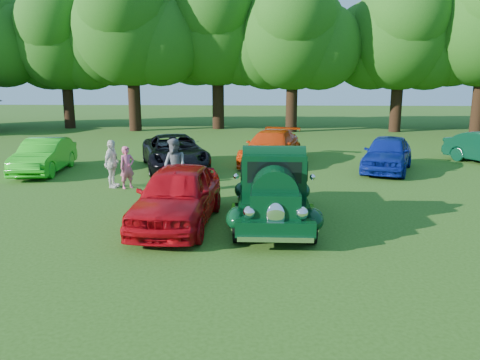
{
  "coord_description": "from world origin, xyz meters",
  "views": [
    {
      "loc": [
        0.24,
        -12.01,
        3.88
      ],
      "look_at": [
        -0.37,
        0.87,
        1.1
      ],
      "focal_mm": 35.0,
      "sensor_mm": 36.0,
      "label": 1
    }
  ],
  "objects_px": {
    "back_car_lime": "(44,156)",
    "spectator_pink": "(127,167)",
    "red_convertible": "(178,195)",
    "spectator_white": "(112,164)",
    "back_car_orange": "(271,147)",
    "back_car_black": "(175,152)",
    "back_car_blue": "(387,153)",
    "spectator_grey": "(174,166)",
    "hero_pickup": "(273,192)"
  },
  "relations": [
    {
      "from": "spectator_pink",
      "to": "back_car_orange",
      "type": "bearing_deg",
      "value": 2.46
    },
    {
      "from": "back_car_blue",
      "to": "spectator_white",
      "type": "relative_size",
      "value": 2.57
    },
    {
      "from": "back_car_blue",
      "to": "spectator_pink",
      "type": "bearing_deg",
      "value": -138.92
    },
    {
      "from": "back_car_black",
      "to": "spectator_white",
      "type": "bearing_deg",
      "value": -131.6
    },
    {
      "from": "back_car_lime",
      "to": "spectator_grey",
      "type": "xyz_separation_m",
      "value": [
        6.18,
        -3.31,
        0.23
      ]
    },
    {
      "from": "back_car_blue",
      "to": "spectator_white",
      "type": "bearing_deg",
      "value": -140.37
    },
    {
      "from": "back_car_black",
      "to": "spectator_grey",
      "type": "relative_size",
      "value": 2.84
    },
    {
      "from": "back_car_black",
      "to": "spectator_white",
      "type": "height_order",
      "value": "spectator_white"
    },
    {
      "from": "red_convertible",
      "to": "spectator_white",
      "type": "bearing_deg",
      "value": 129.58
    },
    {
      "from": "hero_pickup",
      "to": "back_car_lime",
      "type": "bearing_deg",
      "value": 145.47
    },
    {
      "from": "back_car_black",
      "to": "spectator_white",
      "type": "distance_m",
      "value": 4.01
    },
    {
      "from": "red_convertible",
      "to": "back_car_blue",
      "type": "height_order",
      "value": "red_convertible"
    },
    {
      "from": "spectator_grey",
      "to": "hero_pickup",
      "type": "bearing_deg",
      "value": -2.49
    },
    {
      "from": "back_car_black",
      "to": "back_car_orange",
      "type": "height_order",
      "value": "back_car_orange"
    },
    {
      "from": "hero_pickup",
      "to": "spectator_white",
      "type": "xyz_separation_m",
      "value": [
        -5.77,
        3.95,
        0.02
      ]
    },
    {
      "from": "red_convertible",
      "to": "back_car_black",
      "type": "relative_size",
      "value": 0.88
    },
    {
      "from": "red_convertible",
      "to": "back_car_orange",
      "type": "height_order",
      "value": "red_convertible"
    },
    {
      "from": "hero_pickup",
      "to": "spectator_pink",
      "type": "height_order",
      "value": "hero_pickup"
    },
    {
      "from": "back_car_blue",
      "to": "spectator_grey",
      "type": "height_order",
      "value": "spectator_grey"
    },
    {
      "from": "hero_pickup",
      "to": "spectator_pink",
      "type": "relative_size",
      "value": 3.29
    },
    {
      "from": "red_convertible",
      "to": "spectator_white",
      "type": "distance_m",
      "value": 5.33
    },
    {
      "from": "back_car_black",
      "to": "spectator_white",
      "type": "xyz_separation_m",
      "value": [
        -1.61,
        -3.67,
        0.12
      ]
    },
    {
      "from": "back_car_black",
      "to": "spectator_grey",
      "type": "bearing_deg",
      "value": -97.32
    },
    {
      "from": "hero_pickup",
      "to": "back_car_orange",
      "type": "xyz_separation_m",
      "value": [
        0.11,
        9.23,
        -0.1
      ]
    },
    {
      "from": "hero_pickup",
      "to": "spectator_grey",
      "type": "distance_m",
      "value": 4.64
    },
    {
      "from": "red_convertible",
      "to": "back_car_black",
      "type": "xyz_separation_m",
      "value": [
        -1.57,
        7.95,
        -0.06
      ]
    },
    {
      "from": "back_car_blue",
      "to": "spectator_grey",
      "type": "xyz_separation_m",
      "value": [
        -8.4,
        -4.39,
        0.19
      ]
    },
    {
      "from": "back_car_blue",
      "to": "spectator_pink",
      "type": "height_order",
      "value": "spectator_pink"
    },
    {
      "from": "spectator_pink",
      "to": "back_car_blue",
      "type": "bearing_deg",
      "value": -22.77
    },
    {
      "from": "back_car_blue",
      "to": "spectator_white",
      "type": "distance_m",
      "value": 11.44
    },
    {
      "from": "back_car_orange",
      "to": "back_car_blue",
      "type": "relative_size",
      "value": 1.17
    },
    {
      "from": "back_car_blue",
      "to": "red_convertible",
      "type": "bearing_deg",
      "value": -113.0
    },
    {
      "from": "red_convertible",
      "to": "back_car_black",
      "type": "height_order",
      "value": "red_convertible"
    },
    {
      "from": "back_car_lime",
      "to": "back_car_blue",
      "type": "height_order",
      "value": "back_car_blue"
    },
    {
      "from": "back_car_lime",
      "to": "spectator_grey",
      "type": "relative_size",
      "value": 2.29
    },
    {
      "from": "spectator_pink",
      "to": "spectator_white",
      "type": "height_order",
      "value": "spectator_white"
    },
    {
      "from": "spectator_pink",
      "to": "spectator_white",
      "type": "bearing_deg",
      "value": 128.01
    },
    {
      "from": "back_car_lime",
      "to": "back_car_orange",
      "type": "relative_size",
      "value": 0.83
    },
    {
      "from": "red_convertible",
      "to": "back_car_orange",
      "type": "relative_size",
      "value": 0.91
    },
    {
      "from": "back_car_blue",
      "to": "spectator_grey",
      "type": "bearing_deg",
      "value": -131.48
    },
    {
      "from": "spectator_white",
      "to": "spectator_pink",
      "type": "bearing_deg",
      "value": -92.19
    },
    {
      "from": "red_convertible",
      "to": "back_car_orange",
      "type": "xyz_separation_m",
      "value": [
        2.7,
        9.55,
        -0.05
      ]
    },
    {
      "from": "red_convertible",
      "to": "back_car_black",
      "type": "distance_m",
      "value": 8.11
    },
    {
      "from": "back_car_orange",
      "to": "spectator_pink",
      "type": "xyz_separation_m",
      "value": [
        -5.3,
        -5.37,
        0.01
      ]
    },
    {
      "from": "back_car_blue",
      "to": "spectator_pink",
      "type": "relative_size",
      "value": 2.93
    },
    {
      "from": "hero_pickup",
      "to": "back_car_black",
      "type": "bearing_deg",
      "value": 118.6
    },
    {
      "from": "back_car_lime",
      "to": "spectator_pink",
      "type": "distance_m",
      "value": 5.09
    },
    {
      "from": "spectator_grey",
      "to": "spectator_white",
      "type": "xyz_separation_m",
      "value": [
        -2.43,
        0.72,
        -0.08
      ]
    },
    {
      "from": "hero_pickup",
      "to": "back_car_blue",
      "type": "bearing_deg",
      "value": 56.37
    },
    {
      "from": "back_car_orange",
      "to": "back_car_blue",
      "type": "distance_m",
      "value": 5.21
    }
  ]
}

